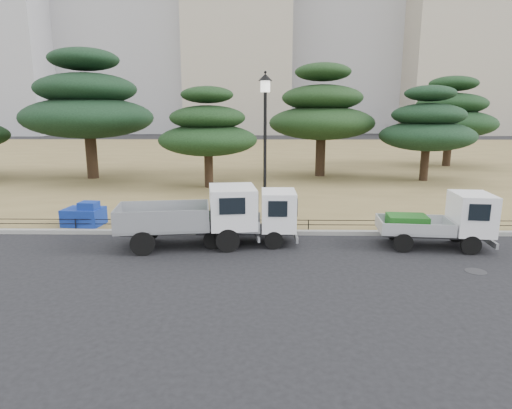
{
  "coord_description": "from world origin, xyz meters",
  "views": [
    {
      "loc": [
        0.24,
        -13.12,
        4.56
      ],
      "look_at": [
        0.0,
        2.0,
        1.3
      ],
      "focal_mm": 30.0,
      "sensor_mm": 36.0,
      "label": 1
    }
  ],
  "objects_px": {
    "truck_kei_front": "(254,217)",
    "tarp_pile": "(84,216)",
    "truck_large": "(196,214)",
    "street_lamp": "(265,126)",
    "truck_kei_rear": "(443,220)"
  },
  "relations": [
    {
      "from": "truck_kei_front",
      "to": "tarp_pile",
      "type": "height_order",
      "value": "truck_kei_front"
    },
    {
      "from": "truck_large",
      "to": "truck_kei_front",
      "type": "relative_size",
      "value": 1.38
    },
    {
      "from": "tarp_pile",
      "to": "street_lamp",
      "type": "bearing_deg",
      "value": -3.31
    },
    {
      "from": "truck_kei_front",
      "to": "tarp_pile",
      "type": "xyz_separation_m",
      "value": [
        -6.8,
        1.79,
        -0.4
      ]
    },
    {
      "from": "truck_large",
      "to": "truck_kei_rear",
      "type": "xyz_separation_m",
      "value": [
        8.46,
        -0.07,
        -0.19
      ]
    },
    {
      "from": "truck_kei_front",
      "to": "tarp_pile",
      "type": "bearing_deg",
      "value": 164.94
    },
    {
      "from": "truck_kei_front",
      "to": "street_lamp",
      "type": "height_order",
      "value": "street_lamp"
    },
    {
      "from": "truck_kei_front",
      "to": "truck_kei_rear",
      "type": "height_order",
      "value": "truck_kei_rear"
    },
    {
      "from": "truck_kei_front",
      "to": "tarp_pile",
      "type": "relative_size",
      "value": 2.27
    },
    {
      "from": "truck_large",
      "to": "street_lamp",
      "type": "height_order",
      "value": "street_lamp"
    },
    {
      "from": "truck_kei_rear",
      "to": "tarp_pile",
      "type": "relative_size",
      "value": 2.41
    },
    {
      "from": "street_lamp",
      "to": "tarp_pile",
      "type": "relative_size",
      "value": 3.69
    },
    {
      "from": "truck_large",
      "to": "truck_kei_rear",
      "type": "bearing_deg",
      "value": -8.68
    },
    {
      "from": "tarp_pile",
      "to": "truck_kei_rear",
      "type": "bearing_deg",
      "value": -9.34
    },
    {
      "from": "truck_large",
      "to": "tarp_pile",
      "type": "distance_m",
      "value": 5.3
    }
  ]
}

